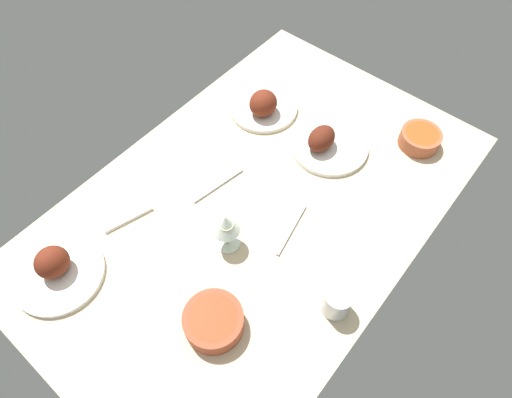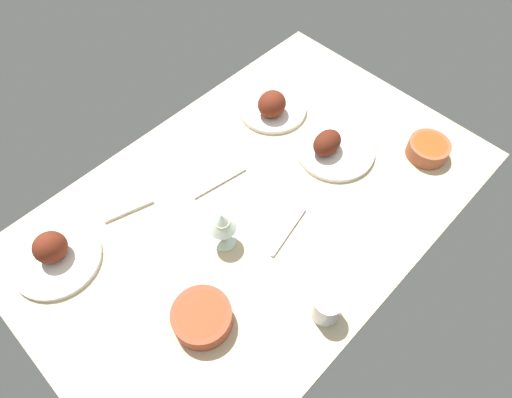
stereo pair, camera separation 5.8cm
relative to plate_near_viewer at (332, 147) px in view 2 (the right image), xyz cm
name	(u,v)px [view 2 (the right image)]	position (x,y,z in cm)	size (l,w,h in cm)	color
dining_table	(256,206)	(-30.72, 3.59, -4.40)	(140.00, 90.00, 4.00)	#C6B28E
plate_near_viewer	(332,147)	(0.00, 0.00, 0.00)	(25.28, 25.28, 9.04)	white
plate_far_side	(272,106)	(-0.55, 25.61, 0.63)	(23.61, 23.61, 10.02)	white
plate_center_main	(54,254)	(-81.83, 29.56, 0.50)	(24.18, 24.18, 10.40)	white
bowl_sauce	(202,317)	(-65.53, -11.85, 0.66)	(15.08, 15.08, 5.62)	brown
bowl_soup	(428,149)	(20.40, -22.16, 0.43)	(12.87, 12.87, 5.18)	#A35133
wine_glass	(222,223)	(-46.09, 1.02, 7.53)	(7.60, 7.60, 14.00)	silver
water_tumbler	(327,308)	(-42.56, -32.45, 1.99)	(7.17, 7.17, 8.78)	silver
folded_napkin	(123,197)	(-57.33, 33.11, -1.80)	(14.92, 12.07, 1.20)	white
fork_loose	(289,232)	(-31.39, -10.14, -2.00)	(18.24, 0.90, 0.80)	silver
spoon_loose	(220,183)	(-33.39, 16.23, -2.00)	(18.62, 0.90, 0.80)	silver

